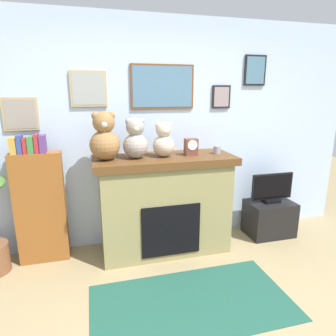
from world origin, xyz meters
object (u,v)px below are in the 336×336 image
television (272,189)px  candle_jar (217,150)px  bookshelf (40,204)px  teddy_bear_grey (164,141)px  tv_stand (269,218)px  teddy_bear_tan (135,140)px  mantel_clock (191,147)px  fireplace (164,203)px  teddy_bear_brown (105,138)px

television → candle_jar: bearing=-179.1°
bookshelf → teddy_bear_grey: (1.31, -0.11, 0.63)m
tv_stand → television: bearing=-90.0°
candle_jar → tv_stand: bearing=1.0°
bookshelf → tv_stand: bearing=-2.1°
teddy_bear_tan → television: bearing=0.4°
television → candle_jar: candle_jar is taller
television → mantel_clock: size_ratio=3.00×
teddy_bear_tan → fireplace: bearing=3.3°
mantel_clock → teddy_bear_brown: 0.94m
teddy_bear_brown → teddy_bear_grey: bearing=0.0°
teddy_bear_brown → bookshelf: bearing=170.6°
fireplace → tv_stand: fireplace is taller
tv_stand → teddy_bear_grey: teddy_bear_grey is taller
television → mantel_clock: 1.23m
teddy_bear_grey → fireplace: bearing=59.6°
television → teddy_bear_grey: (-1.39, -0.01, 0.66)m
mantel_clock → teddy_bear_tan: bearing=179.9°
tv_stand → television: 0.40m
candle_jar → teddy_bear_brown: teddy_bear_brown is taller
fireplace → teddy_bear_brown: 0.99m
television → fireplace: bearing=179.8°
teddy_bear_tan → teddy_bear_grey: bearing=0.0°
teddy_bear_tan → bookshelf: bearing=173.5°
candle_jar → teddy_bear_tan: (-0.92, -0.00, 0.15)m
tv_stand → candle_jar: (-0.77, -0.01, 0.93)m
bookshelf → television: bearing=-2.1°
bookshelf → mantel_clock: 1.72m
tv_stand → mantel_clock: 1.46m
fireplace → bookshelf: (-1.32, 0.10, 0.08)m
tv_stand → teddy_bear_grey: bearing=-179.4°
candle_jar → teddy_bear_tan: size_ratio=0.21×
fireplace → television: fireplace is taller
teddy_bear_tan → teddy_bear_grey: size_ratio=1.14×
bookshelf → teddy_bear_brown: teddy_bear_brown is taller
fireplace → teddy_bear_brown: (-0.63, -0.02, 0.77)m
fireplace → mantel_clock: bearing=-3.7°
bookshelf → mantel_clock: size_ratio=7.55×
fireplace → bookshelf: 1.33m
fireplace → tv_stand: (1.38, -0.00, -0.34)m
bookshelf → mantel_clock: bookshelf is taller
bookshelf → tv_stand: (2.70, -0.10, -0.42)m
fireplace → teddy_bear_brown: size_ratio=3.10×
fireplace → mantel_clock: (0.30, -0.02, 0.64)m
candle_jar → mantel_clock: 0.31m
fireplace → mantel_clock: 0.71m
candle_jar → bookshelf: bearing=176.6°
teddy_bear_brown → teddy_bear_tan: 0.31m
bookshelf → candle_jar: (1.93, -0.11, 0.51)m
fireplace → candle_jar: size_ratio=17.37×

